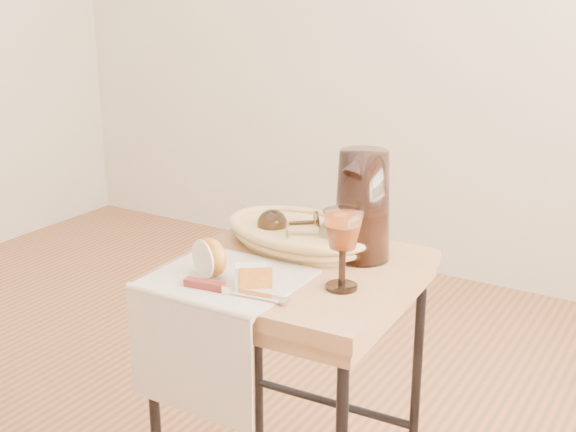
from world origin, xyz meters
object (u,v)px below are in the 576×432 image
Objects in this scene: bread_basket at (299,236)px; apple_half at (212,257)px; tea_towel at (227,278)px; wine_goblet at (342,250)px; side_table at (292,396)px; goblet_lying_a at (291,224)px; table_knife at (232,289)px; goblet_lying_b at (314,234)px; pitcher at (363,205)px.

apple_half is at bearing -93.40° from bread_basket.
wine_goblet is at bearing 19.65° from tea_towel.
apple_half is (-0.11, -0.14, 0.37)m from side_table.
side_table is 0.40m from goblet_lying_a.
side_table is 2.88× the size of table_knife.
wine_goblet is at bearing -75.02° from goblet_lying_b.
tea_towel is at bearing -119.05° from pitcher.
pitcher is at bearing 54.43° from tea_towel.
tea_towel is 1.35× the size of table_knife.
side_table is 0.38m from goblet_lying_b.
goblet_lying_a is (-0.08, 0.12, 0.37)m from side_table.
wine_goblet reaches higher than tea_towel.
side_table is 1.91× the size of bread_basket.
tea_towel is 1.06× the size of pitcher.
side_table is at bearing 76.51° from table_knife.
pitcher reaches higher than goblet_lying_a.
bread_basket is at bearing 140.26° from wine_goblet.
goblet_lying_a reaches higher than side_table.
side_table is 2.14× the size of tea_towel.
pitcher is at bearing 72.93° from apple_half.
pitcher is 0.35m from apple_half.
pitcher is at bearing 103.60° from wine_goblet.
bread_basket is 2.85× the size of goblet_lying_a.
apple_half reaches higher than table_knife.
apple_half is at bearing -127.32° from side_table.
tea_towel is at bearing 124.53° from table_knife.
tea_towel is 0.89× the size of bread_basket.
side_table is 0.39m from table_knife.
pitcher is 1.71× the size of wine_goblet.
table_knife is (-0.02, -0.29, -0.03)m from goblet_lying_b.
goblet_lying_a is 0.29m from wine_goblet.
wine_goblet is (0.04, -0.18, -0.04)m from pitcher.
side_table is 2.26× the size of pitcher.
side_table is at bearing 74.54° from apple_half.
apple_half is 0.11m from table_knife.
pitcher reaches higher than apple_half.
goblet_lying_a is at bearing 141.79° from wine_goblet.
pitcher is 3.24× the size of apple_half.
wine_goblet is (0.20, -0.16, 0.06)m from bread_basket.
bread_basket is at bearing 82.74° from tea_towel.
table_knife is at bearing -125.11° from goblet_lying_b.
side_table is 0.44m from wine_goblet.
apple_half reaches higher than bread_basket.
wine_goblet is at bearing 33.02° from table_knife.
goblet_lying_a reaches higher than goblet_lying_b.
table_knife reaches higher than side_table.
tea_towel is at bearing -159.67° from wine_goblet.
side_table is at bearing 82.07° from goblet_lying_a.
wine_goblet is at bearing -20.36° from side_table.
apple_half is at bearing -123.09° from pitcher.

